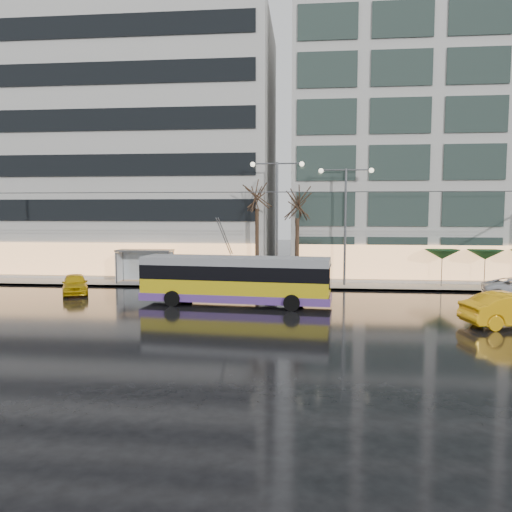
# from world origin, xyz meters

# --- Properties ---
(ground) EXTENTS (140.00, 140.00, 0.00)m
(ground) POSITION_xyz_m (0.00, 0.00, 0.00)
(ground) COLOR black
(ground) RESTS_ON ground
(sidewalk) EXTENTS (80.00, 10.00, 0.15)m
(sidewalk) POSITION_xyz_m (2.00, 14.00, 0.07)
(sidewalk) COLOR gray
(sidewalk) RESTS_ON ground
(kerb) EXTENTS (80.00, 0.10, 0.15)m
(kerb) POSITION_xyz_m (2.00, 9.05, 0.07)
(kerb) COLOR slate
(kerb) RESTS_ON ground
(building_left) EXTENTS (34.00, 14.00, 22.00)m
(building_left) POSITION_xyz_m (-16.00, 19.00, 11.15)
(building_left) COLOR #B7B5AF
(building_left) RESTS_ON sidewalk
(building_right) EXTENTS (32.00, 14.00, 25.00)m
(building_right) POSITION_xyz_m (19.00, 19.00, 12.65)
(building_right) COLOR #B7B5AF
(building_right) RESTS_ON sidewalk
(trolleybus) EXTENTS (11.40, 4.86, 5.21)m
(trolleybus) POSITION_xyz_m (-0.02, 2.99, 1.41)
(trolleybus) COLOR gold
(trolleybus) RESTS_ON ground
(catenary) EXTENTS (42.24, 5.12, 7.00)m
(catenary) POSITION_xyz_m (1.00, 7.94, 4.25)
(catenary) COLOR #595B60
(catenary) RESTS_ON ground
(bus_shelter) EXTENTS (4.20, 1.60, 2.51)m
(bus_shelter) POSITION_xyz_m (-8.38, 10.69, 1.96)
(bus_shelter) COLOR #595B60
(bus_shelter) RESTS_ON sidewalk
(street_lamp_near) EXTENTS (3.96, 0.36, 9.03)m
(street_lamp_near) POSITION_xyz_m (2.00, 10.80, 5.99)
(street_lamp_near) COLOR #595B60
(street_lamp_near) RESTS_ON sidewalk
(street_lamp_far) EXTENTS (3.96, 0.36, 8.53)m
(street_lamp_far) POSITION_xyz_m (7.00, 10.80, 5.71)
(street_lamp_far) COLOR #595B60
(street_lamp_far) RESTS_ON sidewalk
(tree_a) EXTENTS (3.20, 3.20, 8.40)m
(tree_a) POSITION_xyz_m (0.50, 11.00, 7.09)
(tree_a) COLOR black
(tree_a) RESTS_ON sidewalk
(tree_b) EXTENTS (3.20, 3.20, 7.70)m
(tree_b) POSITION_xyz_m (3.50, 11.20, 6.40)
(tree_b) COLOR black
(tree_b) RESTS_ON sidewalk
(parasol_a) EXTENTS (2.50, 2.50, 2.65)m
(parasol_a) POSITION_xyz_m (14.00, 11.00, 2.45)
(parasol_a) COLOR #595B60
(parasol_a) RESTS_ON sidewalk
(parasol_b) EXTENTS (2.50, 2.50, 2.65)m
(parasol_b) POSITION_xyz_m (17.00, 11.00, 2.45)
(parasol_b) COLOR #595B60
(parasol_b) RESTS_ON sidewalk
(taxi_a) EXTENTS (3.21, 4.30, 1.36)m
(taxi_a) POSITION_xyz_m (-11.42, 5.95, 0.68)
(taxi_a) COLOR #CFA30A
(taxi_a) RESTS_ON ground
(pedestrian_a) EXTENTS (1.07, 1.08, 2.19)m
(pedestrian_a) POSITION_xyz_m (-5.39, 9.75, 1.58)
(pedestrian_a) COLOR black
(pedestrian_a) RESTS_ON sidewalk
(pedestrian_b) EXTENTS (1.02, 1.01, 1.66)m
(pedestrian_b) POSITION_xyz_m (-5.56, 9.55, 0.98)
(pedestrian_b) COLOR black
(pedestrian_b) RESTS_ON sidewalk
(pedestrian_c) EXTENTS (1.22, 0.84, 2.11)m
(pedestrian_c) POSITION_xyz_m (-8.23, 11.59, 1.27)
(pedestrian_c) COLOR black
(pedestrian_c) RESTS_ON sidewalk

